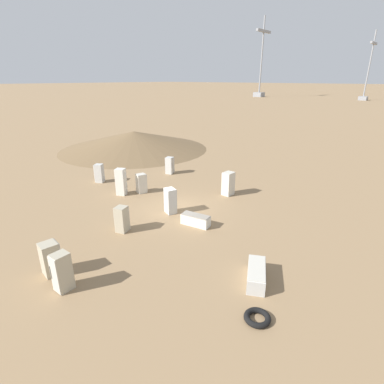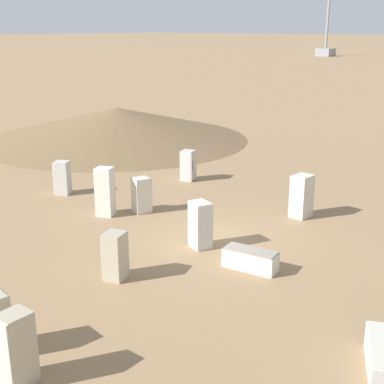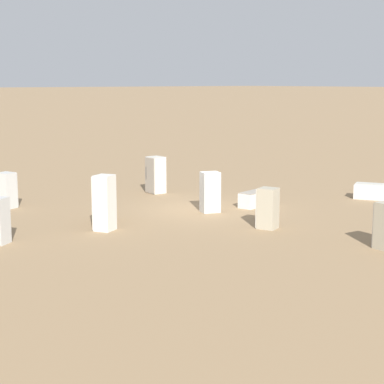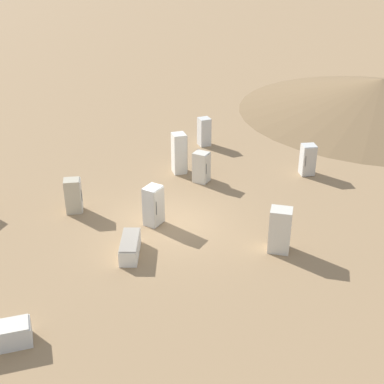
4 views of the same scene
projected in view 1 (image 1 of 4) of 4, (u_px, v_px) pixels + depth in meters
name	position (u px, v px, depth m)	size (l,w,h in m)	color
ground_plane	(176.00, 209.00, 19.42)	(1000.00, 1000.00, 0.00)	#937551
dirt_mound	(134.00, 140.00, 35.55)	(17.31, 17.31, 2.10)	brown
power_pylon_1	(367.00, 79.00, 111.53)	(8.40, 2.88, 24.01)	gray
power_pylon_2	(261.00, 73.00, 131.95)	(11.31, 3.88, 32.33)	gray
discarded_fridge_0	(228.00, 184.00, 21.56)	(0.79, 0.72, 1.70)	beige
discarded_fridge_1	(99.00, 173.00, 24.22)	(0.82, 0.84, 1.50)	silver
discarded_fridge_2	(170.00, 201.00, 18.65)	(0.79, 0.85, 1.61)	silver
discarded_fridge_3	(256.00, 274.00, 12.42)	(2.03, 1.53, 0.68)	silver
discarded_fridge_4	(170.00, 165.00, 26.44)	(0.79, 0.79, 1.47)	silver
discarded_fridge_5	(51.00, 259.00, 12.81)	(0.80, 0.77, 1.47)	#B2A88E
discarded_fridge_6	(142.00, 183.00, 22.00)	(0.82, 0.74, 1.43)	beige
discarded_fridge_7	(196.00, 220.00, 17.24)	(0.93, 1.77, 0.64)	silver
discarded_fridge_8	(62.00, 272.00, 11.79)	(0.71, 0.59, 1.63)	#B2A88E
discarded_fridge_9	(121.00, 182.00, 21.55)	(0.85, 0.85, 1.95)	silver
discarded_fridge_10	(122.00, 219.00, 16.42)	(0.82, 0.76, 1.45)	#B2A88E
scrap_tire	(257.00, 318.00, 10.49)	(0.95, 0.95, 0.21)	black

